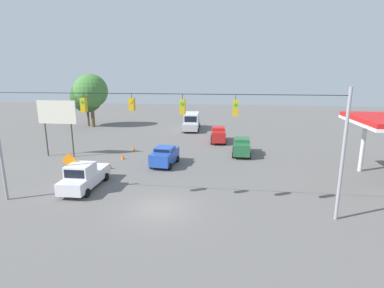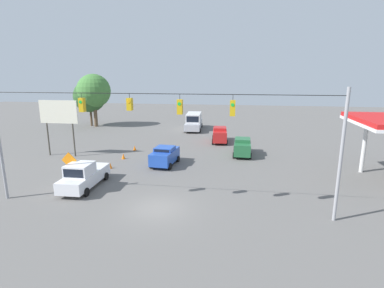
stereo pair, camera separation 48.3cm
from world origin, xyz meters
name	(u,v)px [view 2 (the right image)]	position (x,y,z in m)	size (l,w,h in m)	color
ground_plane	(158,208)	(0.00, 0.00, 0.00)	(140.00, 140.00, 0.00)	#605E5B
overhead_signal_span	(156,132)	(-0.04, 0.02, 5.21)	(22.58, 0.38, 8.10)	#939399
sedan_red_oncoming_deep	(220,134)	(-2.93, -20.66, 1.05)	(2.20, 4.53, 2.02)	red
sedan_green_oncoming_far	(242,146)	(-5.78, -14.48, 1.00)	(2.03, 4.30, 1.92)	#236038
box_truck_silver_withflow_deep	(194,121)	(1.81, -29.41, 1.31)	(2.92, 7.53, 2.63)	#A8AAB2
sedan_blue_withflow_mid	(165,156)	(1.82, -9.65, 0.96)	(2.40, 4.19, 1.84)	#234CB2
pickup_truck_white_parked_shoulder	(84,176)	(6.71, -2.79, 0.98)	(2.21, 5.47, 2.12)	silver
traffic_cone_nearest	(91,178)	(6.79, -4.11, 0.29)	(0.37, 0.37, 0.58)	orange
traffic_cone_second	(110,165)	(6.74, -7.81, 0.29)	(0.37, 0.37, 0.58)	orange
traffic_cone_third	(123,156)	(6.69, -11.11, 0.29)	(0.37, 0.37, 0.58)	orange
traffic_cone_fourth	(135,148)	(6.73, -14.79, 0.29)	(0.37, 0.37, 0.58)	orange
roadside_billboard	(59,115)	(13.82, -11.36, 4.46)	(4.30, 0.16, 6.08)	#4C473D
work_zone_sign	(69,163)	(7.85, -2.84, 1.99)	(1.27, 0.06, 2.84)	slate
tree_horizon_left	(94,91)	(18.76, -29.66, 6.01)	(5.57, 5.57, 8.83)	brown
tree_horizon_right	(90,96)	(19.86, -30.20, 5.06)	(5.37, 5.37, 7.76)	brown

